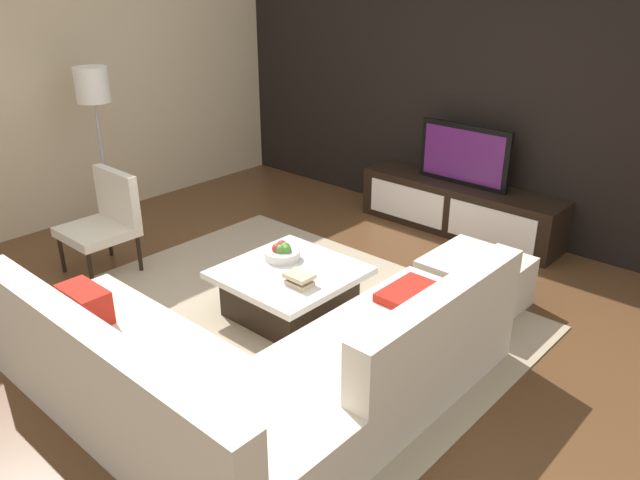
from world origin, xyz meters
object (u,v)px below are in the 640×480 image
Objects in this scene: television at (464,155)px; sectional_couch at (253,371)px; coffee_table at (290,291)px; book_stack at (299,279)px; accent_chair_near at (106,217)px; ottoman at (474,283)px; fruit_bowl at (282,252)px; media_console at (459,208)px; floor_lamp at (94,96)px.

television is 0.39× the size of sectional_couch.
coffee_table is 0.34m from book_stack.
accent_chair_near is at bearing 168.98° from sectional_couch.
television reaches higher than accent_chair_near.
sectional_couch is 0.93m from book_stack.
television is 3.32m from sectional_couch.
fruit_bowl is (-1.15, -0.96, 0.23)m from ottoman.
sectional_couch reaches higher than coffee_table.
media_console is 2.22m from fruit_bowl.
book_stack is at bearing -1.88° from floor_lamp.
ottoman is 3.49× the size of book_stack.
coffee_table is 1.09× the size of accent_chair_near.
coffee_table is (-0.10, -2.30, -0.59)m from television.
accent_chair_near is at bearing -150.26° from ottoman.
fruit_bowl is (2.31, 0.13, -0.92)m from floor_lamp.
media_console reaches higher than coffee_table.
fruit_bowl is (-0.28, -2.20, 0.18)m from media_console.
media_console reaches higher than book_stack.
television is 0.58× the size of floor_lamp.
media_console is 7.36× the size of fruit_bowl.
media_console is at bearing 125.26° from ottoman.
ottoman is (0.97, 1.06, -0.00)m from coffee_table.
floor_lamp is at bearing 178.12° from book_stack.
ottoman is 1.42m from book_stack.
fruit_bowl reaches higher than ottoman.
fruit_bowl is at bearing -97.28° from media_console.
ottoman is (3.46, 1.10, -1.16)m from floor_lamp.
book_stack is (2.71, -0.09, -0.93)m from floor_lamp.
fruit_bowl is (1.56, 0.59, -0.05)m from accent_chair_near.
sectional_couch reaches higher than book_stack.
accent_chair_near is 3.11× the size of fruit_bowl.
fruit_bowl reaches higher than coffee_table.
sectional_couch is at bearing -52.30° from fruit_bowl.
sectional_couch is 1.33m from fruit_bowl.
accent_chair_near reaches higher than book_stack.
accent_chair_near is 1.99m from book_stack.
coffee_table is (-0.10, -2.30, -0.05)m from media_console.
coffee_table is 1.83m from accent_chair_near.
accent_chair_near reaches higher than fruit_bowl.
media_console is 2.17× the size of coffee_table.
coffee_table is at bearing -29.26° from fruit_bowl.
coffee_table is 2.74m from floor_lamp.
accent_chair_near is at bearing -123.44° from television.
sectional_couch is 12.17× the size of book_stack.
floor_lamp is 2.87m from book_stack.
floor_lamp is at bearing -176.67° from fruit_bowl.
media_console is at bearing 87.51° from coffee_table.
coffee_table is at bearing 151.03° from book_stack.
fruit_bowl is at bearing 3.33° from floor_lamp.
media_console is 0.85× the size of sectional_couch.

